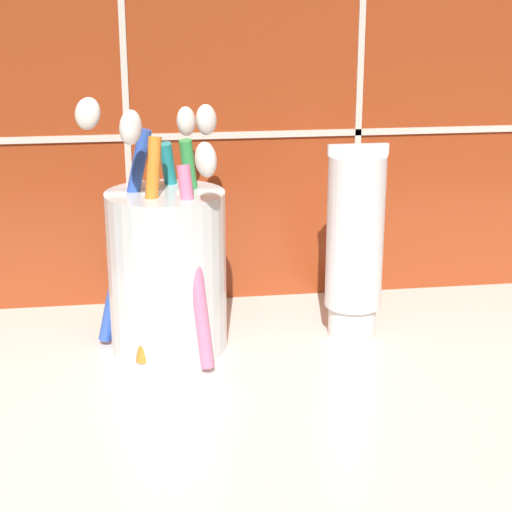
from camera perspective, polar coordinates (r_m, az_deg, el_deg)
sink_counter at (r=58.33cm, az=8.74°, el=-8.96°), size 73.28×34.53×2.00cm
tile_wall_backsplash at (r=69.41cm, az=5.29°, el=12.34°), size 83.28×1.72×41.14cm
toothbrush_cup at (r=60.26cm, az=-5.94°, el=-0.64°), size 10.34×12.67×17.98cm
toothpaste_tube at (r=61.88cm, az=6.60°, el=0.81°), size 4.32×4.12×14.38cm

